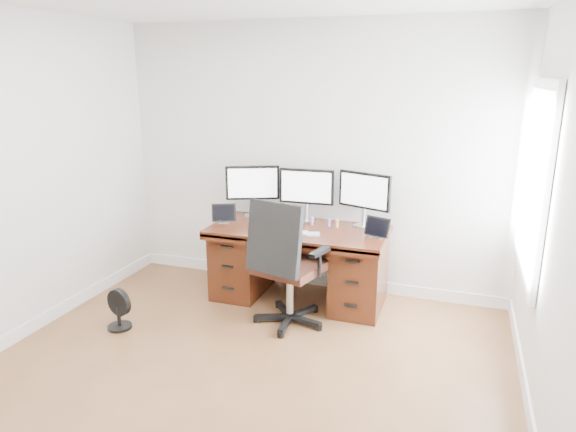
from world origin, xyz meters
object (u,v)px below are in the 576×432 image
(desk, at_px, (299,261))
(floor_fan, at_px, (118,310))
(office_chair, at_px, (287,285))
(keyboard, at_px, (294,233))
(monitor_center, at_px, (307,188))

(desk, bearing_deg, floor_fan, -139.99)
(office_chair, relative_size, floor_fan, 3.21)
(floor_fan, bearing_deg, desk, 52.15)
(office_chair, xyz_separation_m, keyboard, (-0.05, 0.35, 0.37))
(monitor_center, relative_size, keyboard, 2.12)
(floor_fan, height_order, keyboard, keyboard)
(office_chair, height_order, floor_fan, office_chair)
(desk, height_order, office_chair, office_chair)
(floor_fan, distance_m, monitor_center, 2.09)
(office_chair, relative_size, monitor_center, 2.11)
(desk, relative_size, monitor_center, 3.09)
(keyboard, bearing_deg, floor_fan, -157.68)
(desk, xyz_separation_m, monitor_center, (0.00, 0.24, 0.68))
(office_chair, distance_m, monitor_center, 1.06)
(desk, relative_size, floor_fan, 4.69)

